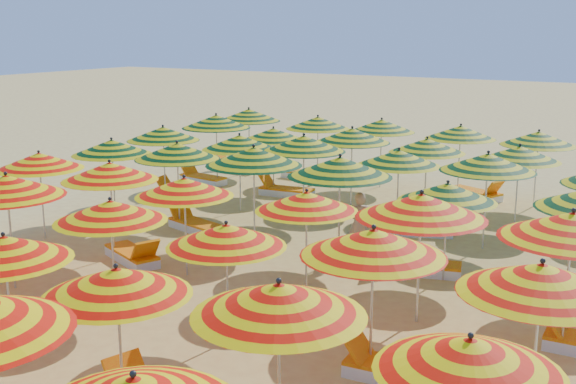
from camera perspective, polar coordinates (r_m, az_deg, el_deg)
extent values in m
plane|color=#EBCA68|center=(16.12, -0.91, -5.90)|extent=(120.00, 120.00, 0.00)
sphere|color=black|center=(6.92, -12.15, -13.88)|extent=(0.07, 0.07, 0.07)
cylinder|color=silver|center=(12.08, -21.16, -8.21)|extent=(0.04, 0.04, 2.05)
cone|color=#F76E00|center=(11.80, -21.51, -4.17)|extent=(2.06, 2.06, 0.39)
sphere|color=black|center=(11.74, -21.60, -3.12)|extent=(0.07, 0.07, 0.07)
cylinder|color=silver|center=(10.27, -13.13, -11.52)|extent=(0.04, 0.04, 2.02)
cone|color=#F76E00|center=(9.94, -13.39, -6.91)|extent=(2.51, 2.51, 0.39)
sphere|color=black|center=(9.87, -13.45, -5.69)|extent=(0.07, 0.07, 0.07)
cylinder|color=silver|center=(9.12, -0.71, -13.96)|extent=(0.04, 0.04, 2.16)
cone|color=#F76E00|center=(8.74, -0.73, -8.48)|extent=(2.58, 2.58, 0.41)
sphere|color=black|center=(8.65, -0.74, -7.03)|extent=(0.07, 0.07, 0.07)
cone|color=#F76E00|center=(7.88, 14.15, -12.40)|extent=(2.62, 2.62, 0.38)
sphere|color=black|center=(7.79, 14.24, -10.93)|extent=(0.07, 0.07, 0.07)
cylinder|color=silver|center=(15.52, -21.06, -3.11)|extent=(0.04, 0.04, 2.28)
cone|color=#F76E00|center=(15.30, -21.36, 0.46)|extent=(3.03, 3.03, 0.44)
sphere|color=black|center=(15.25, -21.43, 1.37)|extent=(0.08, 0.08, 0.08)
cylinder|color=silver|center=(13.75, -13.66, -5.08)|extent=(0.04, 0.04, 2.07)
cone|color=#F76E00|center=(13.51, -13.86, -1.46)|extent=(2.52, 2.52, 0.39)
sphere|color=black|center=(13.46, -13.91, -0.52)|extent=(0.07, 0.07, 0.07)
cylinder|color=silver|center=(12.14, -4.82, -7.36)|extent=(0.04, 0.04, 2.00)
cone|color=#F76E00|center=(11.87, -4.90, -3.44)|extent=(2.13, 2.13, 0.38)
sphere|color=black|center=(11.81, -4.92, -2.42)|extent=(0.07, 0.07, 0.07)
cylinder|color=silver|center=(11.14, 6.63, -8.71)|extent=(0.04, 0.04, 2.21)
cone|color=#F76E00|center=(10.83, 6.77, -3.99)|extent=(2.69, 2.69, 0.42)
sphere|color=black|center=(10.76, 6.80, -2.75)|extent=(0.07, 0.07, 0.07)
cylinder|color=silver|center=(10.25, 18.98, -11.46)|extent=(0.04, 0.04, 2.18)
cone|color=#F76E00|center=(9.91, 19.38, -6.47)|extent=(2.77, 2.77, 0.41)
sphere|color=black|center=(9.84, 19.49, -5.16)|extent=(0.07, 0.07, 0.07)
cylinder|color=silver|center=(18.89, -18.86, -0.42)|extent=(0.04, 0.04, 2.13)
cone|color=#F76E00|center=(18.71, -19.06, 2.34)|extent=(2.78, 2.78, 0.41)
sphere|color=black|center=(18.67, -19.12, 3.04)|extent=(0.07, 0.07, 0.07)
cylinder|color=silver|center=(16.90, -13.73, -1.54)|extent=(0.04, 0.04, 2.17)
cone|color=#F76E00|center=(16.70, -13.90, 1.59)|extent=(2.25, 2.25, 0.41)
sphere|color=black|center=(16.65, -13.94, 2.39)|extent=(0.07, 0.07, 0.07)
cylinder|color=silver|center=(15.42, -8.09, -2.87)|extent=(0.04, 0.04, 2.07)
cone|color=#F76E00|center=(15.20, -8.20, 0.39)|extent=(2.65, 2.65, 0.39)
sphere|color=black|center=(15.16, -8.23, 1.23)|extent=(0.07, 0.07, 0.07)
cylinder|color=silver|center=(14.23, 1.46, -4.18)|extent=(0.04, 0.04, 2.03)
cone|color=#F76E00|center=(14.00, 1.48, -0.75)|extent=(2.60, 2.60, 0.39)
sphere|color=black|center=(13.95, 1.49, 0.14)|extent=(0.07, 0.07, 0.07)
cylinder|color=silver|center=(13.04, 10.30, -5.36)|extent=(0.04, 0.04, 2.31)
cone|color=#F76E00|center=(12.77, 10.48, -1.09)|extent=(3.03, 3.03, 0.44)
sphere|color=black|center=(12.71, 10.53, 0.02)|extent=(0.08, 0.08, 0.08)
cylinder|color=silver|center=(12.48, 21.18, -6.91)|extent=(0.04, 0.04, 2.30)
cone|color=#F76E00|center=(12.20, 21.55, -2.49)|extent=(2.40, 2.40, 0.44)
sphere|color=black|center=(12.14, 21.65, -1.35)|extent=(0.08, 0.08, 0.08)
cylinder|color=silver|center=(20.30, -13.62, 0.85)|extent=(0.04, 0.04, 2.16)
cone|color=#626A07|center=(20.13, -13.76, 3.46)|extent=(2.61, 2.61, 0.41)
sphere|color=black|center=(20.10, -13.79, 4.13)|extent=(0.07, 0.07, 0.07)
cylinder|color=silver|center=(19.06, -8.65, 0.37)|extent=(0.04, 0.04, 2.21)
cone|color=#626A07|center=(18.87, -8.75, 3.21)|extent=(2.45, 2.45, 0.42)
sphere|color=black|center=(18.83, -8.78, 3.94)|extent=(0.07, 0.07, 0.07)
cylinder|color=silver|center=(17.46, -2.69, -0.44)|extent=(0.04, 0.04, 2.34)
cone|color=#626A07|center=(17.26, -2.72, 2.83)|extent=(2.58, 2.58, 0.44)
sphere|color=black|center=(17.21, -2.73, 3.67)|extent=(0.08, 0.08, 0.08)
cylinder|color=silver|center=(16.19, 4.07, -1.52)|extent=(0.04, 0.04, 2.34)
cone|color=#626A07|center=(15.96, 4.13, 2.00)|extent=(2.80, 2.80, 0.45)
sphere|color=black|center=(15.92, 4.14, 2.91)|extent=(0.08, 0.08, 0.08)
cylinder|color=silver|center=(15.31, 12.33, -3.24)|extent=(0.04, 0.04, 2.03)
cone|color=#626A07|center=(15.09, 12.49, -0.02)|extent=(2.68, 2.68, 0.39)
sphere|color=black|center=(15.05, 12.53, 0.81)|extent=(0.07, 0.07, 0.07)
cylinder|color=silver|center=(22.31, -9.75, 2.15)|extent=(0.04, 0.04, 2.20)
cone|color=#626A07|center=(22.16, -9.84, 4.56)|extent=(2.49, 2.49, 0.42)
sphere|color=black|center=(22.13, -9.86, 5.18)|extent=(0.07, 0.07, 0.07)
cylinder|color=silver|center=(20.68, -3.81, 1.39)|extent=(0.04, 0.04, 2.15)
cone|color=#626A07|center=(20.52, -3.85, 3.94)|extent=(2.18, 2.18, 0.41)
sphere|color=black|center=(20.48, -3.86, 4.59)|extent=(0.07, 0.07, 0.07)
cylinder|color=silver|center=(19.67, 1.24, 1.01)|extent=(0.04, 0.04, 2.28)
cone|color=#626A07|center=(19.49, 1.26, 3.85)|extent=(2.70, 2.70, 0.43)
sphere|color=black|center=(19.45, 1.26, 4.58)|extent=(0.08, 0.08, 0.08)
cylinder|color=silver|center=(18.61, 8.66, -0.09)|extent=(0.04, 0.04, 2.12)
cone|color=#626A07|center=(18.42, 8.75, 2.69)|extent=(2.39, 2.39, 0.40)
sphere|color=black|center=(18.39, 8.78, 3.40)|extent=(0.07, 0.07, 0.07)
cylinder|color=silver|center=(17.73, 15.33, -0.83)|extent=(0.04, 0.04, 2.25)
cone|color=#626A07|center=(17.53, 15.51, 2.27)|extent=(2.46, 2.46, 0.43)
sphere|color=black|center=(17.48, 15.56, 3.07)|extent=(0.08, 0.08, 0.08)
cylinder|color=silver|center=(24.26, -5.65, 3.24)|extent=(0.04, 0.04, 2.29)
cone|color=#626A07|center=(24.12, -5.70, 5.57)|extent=(2.63, 2.63, 0.44)
sphere|color=black|center=(24.09, -5.71, 6.16)|extent=(0.08, 0.08, 0.08)
cylinder|color=silver|center=(22.87, -1.16, 2.39)|extent=(0.04, 0.04, 2.04)
cone|color=#626A07|center=(22.73, -1.17, 4.58)|extent=(2.11, 2.11, 0.39)
sphere|color=black|center=(22.70, -1.17, 5.14)|extent=(0.07, 0.07, 0.07)
cylinder|color=silver|center=(21.41, 5.04, 1.90)|extent=(0.04, 0.04, 2.25)
cone|color=#626A07|center=(21.24, 5.09, 4.48)|extent=(2.63, 2.63, 0.43)
sphere|color=black|center=(21.21, 5.10, 5.13)|extent=(0.07, 0.07, 0.07)
cylinder|color=silver|center=(20.58, 10.82, 1.09)|extent=(0.04, 0.04, 2.12)
cone|color=#626A07|center=(20.42, 10.93, 3.62)|extent=(2.68, 2.68, 0.40)
sphere|color=black|center=(20.38, 10.96, 4.26)|extent=(0.07, 0.07, 0.07)
cylinder|color=silver|center=(19.89, 17.64, 0.30)|extent=(0.04, 0.04, 2.12)
cone|color=#626A07|center=(19.72, 17.83, 2.91)|extent=(2.15, 2.15, 0.40)
sphere|color=black|center=(19.69, 17.87, 3.58)|extent=(0.07, 0.07, 0.07)
cylinder|color=silver|center=(26.12, -3.09, 3.96)|extent=(0.04, 0.04, 2.27)
cone|color=#626A07|center=(25.99, -3.11, 6.10)|extent=(2.69, 2.69, 0.43)
sphere|color=black|center=(25.96, -3.12, 6.64)|extent=(0.08, 0.08, 0.08)
cylinder|color=silver|center=(24.67, 2.36, 3.32)|extent=(0.04, 0.04, 2.17)
cone|color=#626A07|center=(24.53, 2.38, 5.49)|extent=(2.21, 2.21, 0.41)
sphere|color=black|center=(24.50, 2.38, 6.04)|extent=(0.07, 0.07, 0.07)
cylinder|color=silver|center=(23.99, 7.34, 2.97)|extent=(0.04, 0.04, 2.19)
cone|color=#626A07|center=(23.85, 7.41, 5.21)|extent=(2.53, 2.53, 0.42)
sphere|color=black|center=(23.82, 7.42, 5.78)|extent=(0.07, 0.07, 0.07)
cylinder|color=silver|center=(23.07, 13.36, 2.30)|extent=(0.04, 0.04, 2.17)
cone|color=#626A07|center=(22.92, 13.48, 4.61)|extent=(2.70, 2.70, 0.41)
sphere|color=black|center=(22.89, 13.51, 5.20)|extent=(0.07, 0.07, 0.07)
cylinder|color=silver|center=(22.33, 19.01, 1.62)|extent=(0.04, 0.04, 2.19)
cone|color=#626A07|center=(22.17, 19.19, 4.02)|extent=(2.38, 2.38, 0.42)
sphere|color=black|center=(22.14, 19.23, 4.63)|extent=(0.07, 0.07, 0.07)
cube|color=orange|center=(10.71, -12.67, -13.73)|extent=(0.52, 0.66, 0.48)
cube|color=white|center=(11.29, 8.92, -14.11)|extent=(1.74, 0.70, 0.20)
cube|color=orange|center=(11.23, 8.94, -13.52)|extent=(1.74, 0.70, 0.06)
cube|color=orange|center=(11.34, 5.54, -11.91)|extent=(0.41, 0.61, 0.48)
cube|color=white|center=(16.79, -12.22, -5.06)|extent=(1.79, 1.18, 0.20)
cube|color=orange|center=(16.75, -12.25, -4.63)|extent=(1.79, 1.18, 0.06)
cube|color=orange|center=(16.08, -11.22, -4.51)|extent=(0.56, 0.67, 0.48)
cube|color=orange|center=(12.91, 20.39, -9.53)|extent=(0.39, 0.59, 0.48)
cube|color=white|center=(18.96, -7.26, -2.78)|extent=(1.79, 1.02, 0.20)
cube|color=orange|center=(18.93, -7.28, -2.40)|extent=(1.79, 1.02, 0.06)
cube|color=orange|center=(19.43, -8.52, -1.37)|extent=(0.51, 0.66, 0.48)
cube|color=white|center=(15.88, 10.45, -6.03)|extent=(1.79, 1.03, 0.20)
cube|color=orange|center=(15.84, 10.46, -5.58)|extent=(1.79, 1.03, 0.06)
cube|color=orange|center=(15.83, 7.96, -4.66)|extent=(0.51, 0.66, 0.48)
cube|color=white|center=(22.36, -8.18, -0.39)|extent=(1.76, 0.79, 0.20)
cube|color=orange|center=(22.33, -8.19, -0.07)|extent=(1.76, 0.79, 0.06)
cube|color=orange|center=(22.65, -9.71, 0.63)|extent=(0.43, 0.62, 0.48)
cube|color=white|center=(18.77, 10.27, -3.05)|extent=(1.79, 1.17, 0.20)
cube|color=orange|center=(18.74, 10.28, -2.67)|extent=(1.79, 1.17, 0.06)
cube|color=orange|center=(18.67, 8.16, -1.94)|extent=(0.55, 0.67, 0.48)
cube|color=white|center=(24.73, -6.71, 0.94)|extent=(1.76, 0.79, 0.20)
cube|color=orange|center=(24.70, -6.72, 1.23)|extent=(1.76, 0.79, 0.06)
cube|color=orange|center=(25.15, -7.87, 1.92)|extent=(0.43, 0.62, 0.48)
cube|color=white|center=(22.70, -0.10, -0.06)|extent=(1.75, 0.77, 0.20)
cube|color=orange|center=(22.67, -0.10, 0.26)|extent=(1.75, 0.77, 0.06)
cube|color=orange|center=(22.91, -1.70, 0.96)|extent=(0.43, 0.62, 0.48)
cube|color=white|center=(26.59, -4.08, 1.84)|extent=(1.71, 0.62, 0.20)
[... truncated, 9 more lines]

